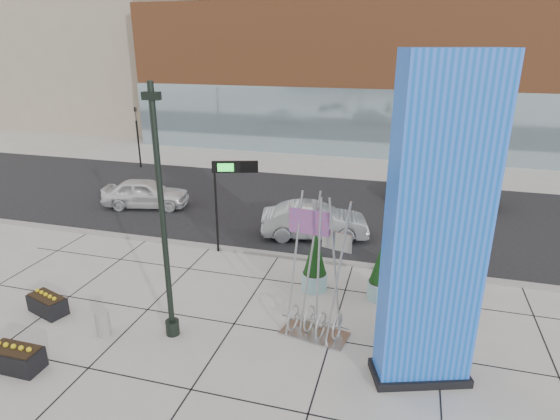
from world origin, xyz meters
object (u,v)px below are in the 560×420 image
(blue_pylon, at_px, (435,238))
(concrete_bollard, at_px, (103,323))
(overhead_street_sign, at_px, (230,176))
(public_art_sculpture, at_px, (316,300))
(car_white_west, at_px, (146,193))
(car_silver_mid, at_px, (315,221))
(lamp_post, at_px, (165,242))

(blue_pylon, xyz_separation_m, concrete_bollard, (-8.98, -0.63, -3.52))
(concrete_bollard, xyz_separation_m, overhead_street_sign, (1.61, 6.37, 2.89))
(public_art_sculpture, height_order, car_white_west, public_art_sculpture)
(public_art_sculpture, bearing_deg, car_white_west, 152.10)
(blue_pylon, relative_size, public_art_sculpture, 1.83)
(blue_pylon, distance_m, car_silver_mid, 9.90)
(public_art_sculpture, height_order, car_silver_mid, public_art_sculpture)
(blue_pylon, bearing_deg, concrete_bollard, 165.01)
(blue_pylon, height_order, concrete_bollard, blue_pylon)
(concrete_bollard, distance_m, overhead_street_sign, 7.17)
(blue_pylon, bearing_deg, lamp_post, 161.31)
(public_art_sculpture, bearing_deg, concrete_bollard, -153.10)
(car_white_west, distance_m, car_silver_mid, 9.40)
(car_silver_mid, bearing_deg, public_art_sculpture, 178.29)
(overhead_street_sign, bearing_deg, blue_pylon, -55.02)
(public_art_sculpture, xyz_separation_m, concrete_bollard, (-6.02, -1.71, -0.77))
(concrete_bollard, bearing_deg, lamp_post, 17.03)
(lamp_post, height_order, overhead_street_sign, lamp_post)
(concrete_bollard, xyz_separation_m, car_white_west, (-4.78, 10.43, 0.35))
(car_white_west, bearing_deg, overhead_street_sign, -134.73)
(lamp_post, relative_size, public_art_sculpture, 1.65)
(lamp_post, distance_m, overhead_street_sign, 5.79)
(overhead_street_sign, bearing_deg, car_white_west, 130.41)
(blue_pylon, bearing_deg, overhead_street_sign, 123.11)
(concrete_bollard, bearing_deg, car_silver_mid, 63.14)
(public_art_sculpture, xyz_separation_m, overhead_street_sign, (-4.41, 4.65, 2.12))
(overhead_street_sign, height_order, car_white_west, overhead_street_sign)
(overhead_street_sign, bearing_deg, lamp_post, -103.90)
(lamp_post, height_order, public_art_sculpture, lamp_post)
(overhead_street_sign, xyz_separation_m, car_white_west, (-6.39, 4.06, -2.53))
(public_art_sculpture, relative_size, overhead_street_sign, 1.16)
(lamp_post, height_order, car_silver_mid, lamp_post)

